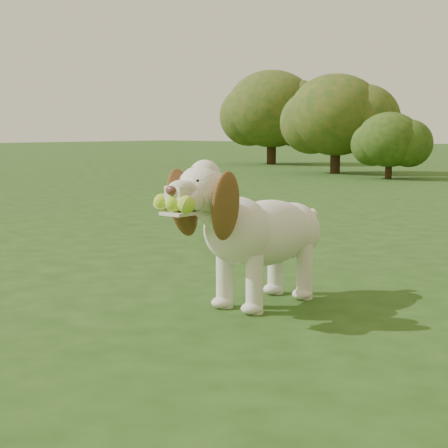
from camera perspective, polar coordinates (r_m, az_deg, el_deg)
The scene contains 5 objects.
ground at distance 3.71m, azimuth 10.90°, elevation -5.98°, with size 80.00×80.00×0.00m, color #203F12.
dog at distance 3.53m, azimuth 2.34°, elevation -0.29°, with size 0.38×1.09×0.71m.
shrub_a at distance 13.08m, azimuth 12.48°, elevation 6.29°, with size 1.10×1.10×1.14m.
shrub_g at distance 18.37m, azimuth 3.66°, elevation 8.74°, with size 2.20×2.20×2.27m.
shrub_e at distance 14.59m, azimuth 8.53°, elevation 8.22°, with size 1.84×1.84×1.90m.
Camera 1 is at (1.71, -3.18, 0.84)m, focal length 60.00 mm.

